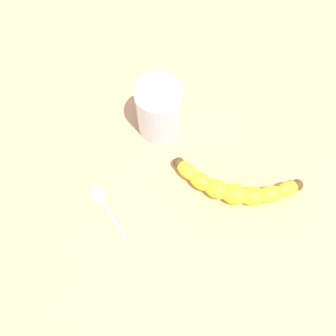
% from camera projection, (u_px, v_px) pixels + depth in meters
% --- Properties ---
extents(wooden_tabletop, '(1.20, 1.20, 0.03)m').
position_uv_depth(wooden_tabletop, '(218.00, 183.00, 0.71)').
color(wooden_tabletop, tan).
rests_on(wooden_tabletop, ground).
extents(banana, '(0.23, 0.10, 0.04)m').
position_uv_depth(banana, '(235.00, 188.00, 0.67)').
color(banana, yellow).
rests_on(banana, wooden_tabletop).
extents(smoothie_glass, '(0.08, 0.08, 0.12)m').
position_uv_depth(smoothie_glass, '(159.00, 111.00, 0.69)').
color(smoothie_glass, silver).
rests_on(smoothie_glass, wooden_tabletop).
extents(teaspoon, '(0.07, 0.10, 0.01)m').
position_uv_depth(teaspoon, '(100.00, 198.00, 0.68)').
color(teaspoon, silver).
rests_on(teaspoon, wooden_tabletop).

